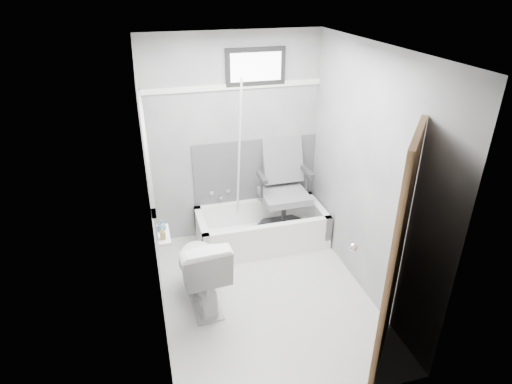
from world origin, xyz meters
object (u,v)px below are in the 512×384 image
object	(u,v)px
door	(451,276)
soap_bottle_b	(161,226)
bathtub	(261,227)
office_chair	(284,189)
soap_bottle_a	(163,233)
toilet	(201,268)

from	to	relation	value
door	soap_bottle_b	bearing A→B (deg)	145.81
bathtub	office_chair	bearing A→B (deg)	7.03
door	bathtub	bearing A→B (deg)	108.83
office_chair	soap_bottle_a	distance (m)	1.83
bathtub	soap_bottle_a	xyz separation A→B (m)	(-1.17, -1.05, 0.76)
office_chair	soap_bottle_a	world-z (taller)	office_chair
toilet	door	distance (m)	2.18
bathtub	soap_bottle_a	size ratio (longest dim) A/B	14.73
toilet	door	bearing A→B (deg)	135.79
office_chair	door	distance (m)	2.32
door	soap_bottle_b	size ratio (longest dim) A/B	19.16
bathtub	toilet	world-z (taller)	toilet
toilet	soap_bottle_a	distance (m)	0.68
bathtub	door	bearing A→B (deg)	-71.17
bathtub	door	distance (m)	2.47
office_chair	toilet	size ratio (longest dim) A/B	1.34
office_chair	soap_bottle_b	bearing A→B (deg)	-147.44
bathtub	toilet	size ratio (longest dim) A/B	1.84
office_chair	soap_bottle_a	bearing A→B (deg)	-143.72
bathtub	soap_bottle_b	size ratio (longest dim) A/B	14.37
soap_bottle_a	bathtub	bearing A→B (deg)	41.88
soap_bottle_b	soap_bottle_a	bearing A→B (deg)	-90.00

